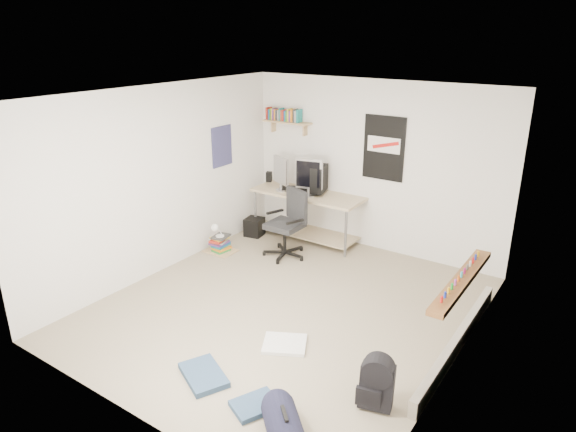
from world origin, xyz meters
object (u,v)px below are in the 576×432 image
Objects in this scene: backpack at (377,386)px; book_stack at (220,242)px; desk at (309,216)px; office_chair at (285,224)px; duffel_bag at (284,430)px.

backpack is 3.80m from book_stack.
book_stack is at bearing -141.48° from desk.
office_chair is 2.14× the size of book_stack.
duffel_bag is at bearing -34.48° from office_chair.
desk is at bearing 55.58° from book_stack.
office_chair reaches higher than book_stack.
duffel_bag is at bearing -77.56° from desk.
office_chair reaches higher than backpack.
duffel_bag is 1.21× the size of book_stack.
office_chair is 3.67m from duffel_bag.
desk is 4.35m from duffel_bag.
backpack is at bearing 107.00° from duffel_bag.
desk is 1.77× the size of office_chair.
backpack is (2.55, -2.95, -0.16)m from desk.
office_chair is at bearing 123.80° from backpack.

